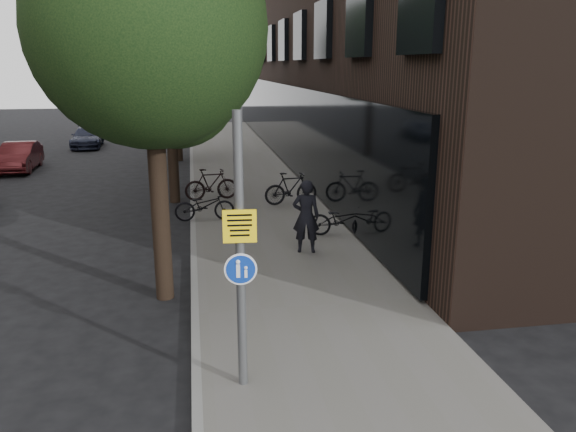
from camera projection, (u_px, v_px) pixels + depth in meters
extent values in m
plane|color=black|center=(344.00, 413.00, 7.77)|extent=(120.00, 120.00, 0.00)
cube|color=#5B5955|center=(267.00, 219.00, 17.31)|extent=(4.50, 60.00, 0.12)
cube|color=slate|center=(193.00, 222.00, 16.94)|extent=(0.15, 60.00, 0.13)
cylinder|color=black|center=(161.00, 223.00, 11.21)|extent=(0.36, 0.36, 3.20)
sphere|color=black|center=(149.00, 29.00, 10.25)|extent=(4.40, 4.40, 4.40)
sphere|color=black|center=(175.00, 83.00, 11.34)|extent=(2.64, 2.64, 2.64)
cylinder|color=black|center=(173.00, 157.00, 19.30)|extent=(0.36, 0.36, 3.20)
sphere|color=black|center=(167.00, 45.00, 18.34)|extent=(5.00, 5.00, 5.00)
sphere|color=black|center=(181.00, 76.00, 19.43)|extent=(3.00, 3.00, 3.00)
cylinder|color=black|center=(178.00, 129.00, 27.87)|extent=(0.36, 0.36, 3.20)
sphere|color=black|center=(174.00, 51.00, 26.91)|extent=(5.00, 5.00, 5.00)
sphere|color=black|center=(184.00, 72.00, 27.99)|extent=(3.00, 3.00, 3.00)
cylinder|color=#595B5E|center=(240.00, 255.00, 7.76)|extent=(0.13, 0.13, 3.98)
cube|color=yellow|center=(240.00, 225.00, 7.65)|extent=(0.46, 0.06, 0.46)
cylinder|color=#0E33A0|center=(241.00, 267.00, 7.81)|extent=(0.41, 0.04, 0.41)
cylinder|color=white|center=(241.00, 267.00, 7.81)|extent=(0.46, 0.04, 0.46)
imported|color=black|center=(306.00, 216.00, 13.85)|extent=(0.75, 0.57, 1.85)
imported|color=black|center=(341.00, 220.00, 15.26)|extent=(1.88, 1.18, 0.93)
imported|color=black|center=(291.00, 188.00, 18.78)|extent=(1.87, 0.73, 1.09)
imported|color=black|center=(204.00, 205.00, 16.82)|extent=(1.78, 0.63, 0.93)
imported|color=black|center=(211.00, 184.00, 19.41)|extent=(1.88, 0.76, 1.10)
imported|color=#4D1618|center=(19.00, 157.00, 25.46)|extent=(1.51, 3.92, 1.27)
imported|color=#1C2032|center=(87.00, 137.00, 32.74)|extent=(1.86, 4.11, 1.17)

